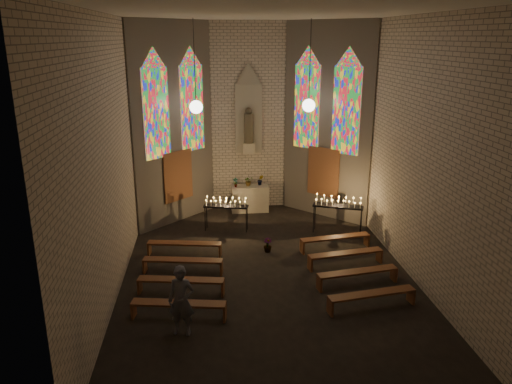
% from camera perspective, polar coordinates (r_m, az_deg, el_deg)
% --- Properties ---
extents(floor, '(12.00, 12.00, 0.00)m').
position_cam_1_polar(floor, '(14.28, 1.24, -9.46)').
color(floor, black).
rests_on(floor, ground).
extents(room, '(8.22, 12.43, 7.00)m').
position_cam_1_polar(room, '(16.32, -0.10, 7.75)').
color(room, beige).
rests_on(room, ground).
extents(altar, '(1.40, 0.60, 1.00)m').
position_cam_1_polar(altar, '(19.11, -0.71, -0.74)').
color(altar, beige).
rests_on(altar, ground).
extents(flower_vase_left, '(0.20, 0.15, 0.36)m').
position_cam_1_polar(flower_vase_left, '(18.79, -2.36, 1.09)').
color(flower_vase_left, '#4C723F').
rests_on(flower_vase_left, altar).
extents(flower_vase_center, '(0.39, 0.35, 0.37)m').
position_cam_1_polar(flower_vase_center, '(18.96, -0.85, 1.28)').
color(flower_vase_center, '#4C723F').
rests_on(flower_vase_center, altar).
extents(flower_vase_right, '(0.24, 0.20, 0.41)m').
position_cam_1_polar(flower_vase_right, '(19.02, 0.50, 1.39)').
color(flower_vase_right, '#4C723F').
rests_on(flower_vase_right, altar).
extents(aisle_flower_pot, '(0.27, 0.27, 0.44)m').
position_cam_1_polar(aisle_flower_pot, '(15.64, 1.34, -6.09)').
color(aisle_flower_pot, '#4C723F').
rests_on(aisle_flower_pot, ground).
extents(votive_stand_left, '(1.57, 0.67, 1.12)m').
position_cam_1_polar(votive_stand_left, '(17.09, -3.45, -1.37)').
color(votive_stand_left, black).
rests_on(votive_stand_left, ground).
extents(votive_stand_right, '(1.71, 0.96, 1.23)m').
position_cam_1_polar(votive_stand_right, '(17.01, 9.38, -1.32)').
color(votive_stand_right, black).
rests_on(votive_stand_right, ground).
extents(pew_left_0, '(2.27, 0.67, 0.43)m').
position_cam_1_polar(pew_left_0, '(15.48, -8.19, -6.01)').
color(pew_left_0, brown).
rests_on(pew_left_0, ground).
extents(pew_right_0, '(2.27, 0.67, 0.43)m').
position_cam_1_polar(pew_right_0, '(15.95, 9.04, -5.32)').
color(pew_right_0, brown).
rests_on(pew_right_0, ground).
extents(pew_left_1, '(2.27, 0.67, 0.43)m').
position_cam_1_polar(pew_left_1, '(14.38, -8.37, -7.90)').
color(pew_left_1, brown).
rests_on(pew_left_1, ground).
extents(pew_right_1, '(2.27, 0.67, 0.43)m').
position_cam_1_polar(pew_right_1, '(14.89, 10.20, -7.09)').
color(pew_right_1, brown).
rests_on(pew_right_1, ground).
extents(pew_left_2, '(2.27, 0.67, 0.43)m').
position_cam_1_polar(pew_left_2, '(13.31, -8.58, -10.10)').
color(pew_left_2, brown).
rests_on(pew_left_2, ground).
extents(pew_right_2, '(2.27, 0.67, 0.43)m').
position_cam_1_polar(pew_right_2, '(13.85, 11.53, -9.11)').
color(pew_right_2, brown).
rests_on(pew_right_2, ground).
extents(pew_left_3, '(2.27, 0.67, 0.43)m').
position_cam_1_polar(pew_left_3, '(12.26, -8.83, -12.68)').
color(pew_left_3, brown).
rests_on(pew_left_3, ground).
extents(pew_right_3, '(2.27, 0.67, 0.43)m').
position_cam_1_polar(pew_right_3, '(12.85, 13.10, -11.45)').
color(pew_right_3, brown).
rests_on(pew_right_3, ground).
extents(visitor, '(0.68, 0.52, 1.65)m').
position_cam_1_polar(visitor, '(11.48, -8.52, -12.19)').
color(visitor, '#50505B').
rests_on(visitor, ground).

